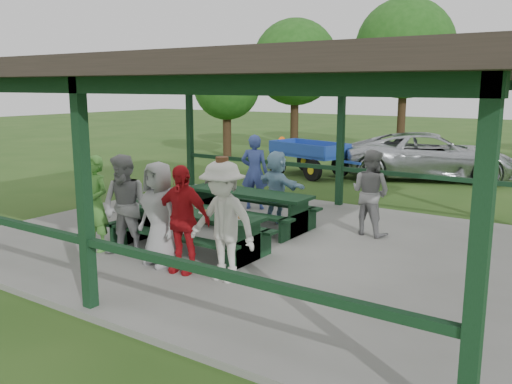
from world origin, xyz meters
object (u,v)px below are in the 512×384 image
Objects in this scene: spectator_lblue at (277,186)px; spectator_blue at (254,172)px; contestant_green at (95,204)px; contestant_red at (182,219)px; contestant_white_fedora at (223,221)px; contestant_grey_left at (126,207)px; pickup_truck at (430,156)px; contestant_grey_mid at (159,214)px; farm_trailer at (309,158)px; picnic_table_near at (189,225)px; picnic_table_far at (248,204)px; spectator_grey at (370,192)px.

spectator_lblue is 0.87× the size of spectator_blue.
contestant_green is 1.00× the size of contestant_red.
contestant_grey_left is at bearing -177.88° from contestant_white_fedora.
spectator_lblue is at bearing 66.12° from contestant_grey_left.
pickup_truck is at bearing 81.10° from contestant_green.
contestant_grey_mid is 10.17m from farm_trailer.
picnic_table_far is (-0.13, 2.00, -0.00)m from picnic_table_near.
contestant_white_fedora is (2.80, 0.04, 0.07)m from contestant_green.
contestant_white_fedora is 0.53× the size of farm_trailer.
contestant_grey_mid is at bearing -85.53° from picnic_table_far.
contestant_red is at bearing -57.47° from farm_trailer.
pickup_truck reaches higher than picnic_table_near.
contestant_grey_left is 0.94× the size of contestant_white_fedora.
contestant_white_fedora is at bearing -53.38° from farm_trailer.
spectator_blue is (-2.34, 4.28, -0.03)m from contestant_white_fedora.
pickup_truck is at bearing -70.91° from spectator_grey.
contestant_green is 3.89m from spectator_lblue.
contestant_grey_left is at bearing 97.60° from spectator_lblue.
farm_trailer is at bearing -97.40° from spectator_blue.
picnic_table_near is at bearing 63.21° from spectator_grey.
spectator_grey is (2.07, 0.15, 0.07)m from spectator_lblue.
contestant_white_fedora is (1.29, 0.01, 0.06)m from contestant_grey_mid.
spectator_blue reaches higher than farm_trailer.
contestant_red is (1.29, -0.03, -0.03)m from contestant_grey_left.
spectator_blue is (-0.28, 4.29, 0.01)m from contestant_grey_left.
picnic_table_far is 3.16m from contestant_green.
contestant_green is at bearing 172.11° from contestant_red.
contestant_grey_mid is 4.24m from spectator_grey.
spectator_lblue is at bearing 150.97° from pickup_truck.
contestant_grey_mid reaches higher than pickup_truck.
contestant_grey_mid is 1.29m from contestant_white_fedora.
contestant_green is 1.01× the size of spectator_grey.
contestant_grey_mid reaches higher than picnic_table_far.
spectator_blue is at bearing -0.05° from spectator_grey.
contestant_green reaches higher than farm_trailer.
farm_trailer is at bearing 108.76° from picnic_table_far.
contestant_red is 11.52m from pickup_truck.
spectator_blue reaches higher than contestant_green.
farm_trailer is at bearing -41.71° from spectator_grey.
spectator_grey is at bearing 165.94° from pickup_truck.
contestant_white_fedora is at bearing 159.27° from pickup_truck.
contestant_green is 0.90× the size of contestant_white_fedora.
contestant_green is 0.74m from contestant_grey_left.
pickup_truck is at bearing 84.25° from picnic_table_near.
contestant_red is (2.03, -0.00, 0.00)m from contestant_green.
contestant_grey_mid is 0.48× the size of farm_trailer.
contestant_red is at bearing 77.68° from spectator_grey.
picnic_table_near is at bearing 39.78° from contestant_grey_left.
contestant_grey_left reaches higher than spectator_lblue.
spectator_grey is 7.75m from farm_trailer.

